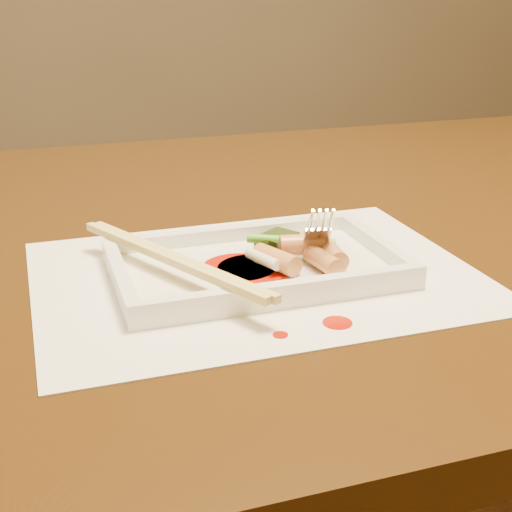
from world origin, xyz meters
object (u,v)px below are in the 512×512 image
object	(u,v)px
placemat	(256,275)
table	(291,294)
plate_base	(256,270)
fork	(321,177)
chopstick_a	(167,259)

from	to	relation	value
placemat	table	bearing A→B (deg)	58.52
placemat	plate_base	distance (m)	0.00
plate_base	placemat	bearing A→B (deg)	180.00
table	fork	size ratio (longest dim) A/B	10.00
placemat	plate_base	xyz separation A→B (m)	(0.00, 0.00, 0.00)
table	chopstick_a	world-z (taller)	chopstick_a
plate_base	chopstick_a	xyz separation A→B (m)	(-0.08, 0.00, 0.02)
table	plate_base	world-z (taller)	plate_base
chopstick_a	placemat	bearing A→B (deg)	0.00
placemat	fork	distance (m)	0.11
table	chopstick_a	distance (m)	0.27
chopstick_a	fork	xyz separation A→B (m)	(0.15, 0.02, 0.06)
plate_base	fork	world-z (taller)	fork
table	plate_base	distance (m)	0.21
chopstick_a	fork	world-z (taller)	fork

